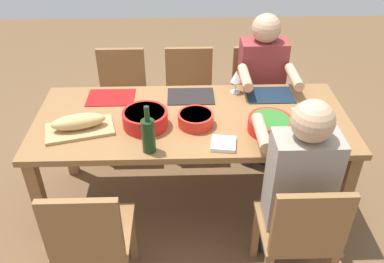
{
  "coord_description": "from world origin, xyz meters",
  "views": [
    {
      "loc": [
        -0.07,
        -2.17,
        2.14
      ],
      "look_at": [
        0.0,
        0.0,
        0.63
      ],
      "focal_mm": 37.99,
      "sensor_mm": 36.0,
      "label": 1
    }
  ],
  "objects_px": {
    "chair_far_right": "(255,94)",
    "chair_far_center": "(189,95)",
    "chair_near_left": "(91,238)",
    "bread_loaf": "(78,122)",
    "serving_bowl_greens": "(270,124)",
    "napkin_stack": "(223,144)",
    "diner_near_right": "(298,179)",
    "serving_bowl_salad": "(145,118)",
    "diner_far_right": "(262,81)",
    "dining_table": "(192,128)",
    "serving_bowl_fruit": "(196,119)",
    "chair_far_left": "(122,96)",
    "wine_glass": "(236,77)",
    "chair_near_right": "(300,233)",
    "cutting_board": "(80,129)",
    "beer_bottle": "(314,125)",
    "wine_bottle": "(148,135)"
  },
  "relations": [
    {
      "from": "cutting_board",
      "to": "wine_glass",
      "type": "distance_m",
      "value": 1.1
    },
    {
      "from": "cutting_board",
      "to": "wine_glass",
      "type": "height_order",
      "value": "wine_glass"
    },
    {
      "from": "chair_far_center",
      "to": "bread_loaf",
      "type": "xyz_separation_m",
      "value": [
        -0.68,
        -0.87,
        0.32
      ]
    },
    {
      "from": "cutting_board",
      "to": "bread_loaf",
      "type": "relative_size",
      "value": 1.25
    },
    {
      "from": "serving_bowl_fruit",
      "to": "chair_far_center",
      "type": "bearing_deg",
      "value": 91.38
    },
    {
      "from": "chair_near_right",
      "to": "chair_far_left",
      "type": "xyz_separation_m",
      "value": [
        -1.1,
        1.49,
        0.0
      ]
    },
    {
      "from": "diner_near_right",
      "to": "chair_near_left",
      "type": "xyz_separation_m",
      "value": [
        -1.1,
        -0.18,
        -0.21
      ]
    },
    {
      "from": "dining_table",
      "to": "diner_near_right",
      "type": "bearing_deg",
      "value": -45.59
    },
    {
      "from": "cutting_board",
      "to": "serving_bowl_fruit",
      "type": "bearing_deg",
      "value": 3.55
    },
    {
      "from": "serving_bowl_greens",
      "to": "chair_far_right",
      "type": "bearing_deg",
      "value": 84.56
    },
    {
      "from": "chair_far_center",
      "to": "serving_bowl_fruit",
      "type": "relative_size",
      "value": 3.87
    },
    {
      "from": "beer_bottle",
      "to": "wine_glass",
      "type": "bearing_deg",
      "value": 122.48
    },
    {
      "from": "chair_far_center",
      "to": "serving_bowl_greens",
      "type": "xyz_separation_m",
      "value": [
        0.46,
        -0.91,
        0.31
      ]
    },
    {
      "from": "diner_far_right",
      "to": "napkin_stack",
      "type": "bearing_deg",
      "value": -113.52
    },
    {
      "from": "chair_far_left",
      "to": "wine_glass",
      "type": "bearing_deg",
      "value": -26.38
    },
    {
      "from": "chair_far_center",
      "to": "serving_bowl_salad",
      "type": "bearing_deg",
      "value": -109.11
    },
    {
      "from": "diner_far_right",
      "to": "bread_loaf",
      "type": "bearing_deg",
      "value": -150.79
    },
    {
      "from": "serving_bowl_greens",
      "to": "napkin_stack",
      "type": "bearing_deg",
      "value": -154.0
    },
    {
      "from": "diner_far_right",
      "to": "wine_glass",
      "type": "relative_size",
      "value": 7.23
    },
    {
      "from": "diner_near_right",
      "to": "wine_glass",
      "type": "distance_m",
      "value": 0.92
    },
    {
      "from": "chair_far_center",
      "to": "serving_bowl_greens",
      "type": "distance_m",
      "value": 1.06
    },
    {
      "from": "chair_near_left",
      "to": "bread_loaf",
      "type": "relative_size",
      "value": 2.66
    },
    {
      "from": "serving_bowl_greens",
      "to": "chair_far_center",
      "type": "bearing_deg",
      "value": 116.96
    },
    {
      "from": "dining_table",
      "to": "chair_near_left",
      "type": "relative_size",
      "value": 2.35
    },
    {
      "from": "serving_bowl_fruit",
      "to": "chair_far_right",
      "type": "bearing_deg",
      "value": 57.48
    },
    {
      "from": "chair_far_right",
      "to": "serving_bowl_fruit",
      "type": "distance_m",
      "value": 1.03
    },
    {
      "from": "diner_near_right",
      "to": "beer_bottle",
      "type": "distance_m",
      "value": 0.35
    },
    {
      "from": "cutting_board",
      "to": "serving_bowl_greens",
      "type": "bearing_deg",
      "value": -1.77
    },
    {
      "from": "chair_far_center",
      "to": "chair_near_left",
      "type": "xyz_separation_m",
      "value": [
        -0.55,
        -1.49,
        0.0
      ]
    },
    {
      "from": "chair_far_left",
      "to": "beer_bottle",
      "type": "relative_size",
      "value": 3.86
    },
    {
      "from": "chair_near_right",
      "to": "wine_glass",
      "type": "height_order",
      "value": "wine_glass"
    },
    {
      "from": "serving_bowl_greens",
      "to": "bread_loaf",
      "type": "relative_size",
      "value": 0.82
    },
    {
      "from": "diner_near_right",
      "to": "serving_bowl_salad",
      "type": "distance_m",
      "value": 0.97
    },
    {
      "from": "bread_loaf",
      "to": "napkin_stack",
      "type": "relative_size",
      "value": 2.29
    },
    {
      "from": "serving_bowl_fruit",
      "to": "serving_bowl_salad",
      "type": "bearing_deg",
      "value": -179.37
    },
    {
      "from": "diner_far_right",
      "to": "serving_bowl_greens",
      "type": "xyz_separation_m",
      "value": [
        -0.09,
        -0.72,
        0.09
      ]
    },
    {
      "from": "chair_near_left",
      "to": "napkin_stack",
      "type": "distance_m",
      "value": 0.88
    },
    {
      "from": "cutting_board",
      "to": "napkin_stack",
      "type": "distance_m",
      "value": 0.87
    },
    {
      "from": "cutting_board",
      "to": "beer_bottle",
      "type": "xyz_separation_m",
      "value": [
        1.37,
        -0.15,
        0.1
      ]
    },
    {
      "from": "chair_far_right",
      "to": "serving_bowl_fruit",
      "type": "bearing_deg",
      "value": -122.52
    },
    {
      "from": "chair_far_left",
      "to": "serving_bowl_greens",
      "type": "relative_size",
      "value": 3.23
    },
    {
      "from": "serving_bowl_fruit",
      "to": "wine_bottle",
      "type": "distance_m",
      "value": 0.38
    },
    {
      "from": "cutting_board",
      "to": "wine_bottle",
      "type": "height_order",
      "value": "wine_bottle"
    },
    {
      "from": "diner_near_right",
      "to": "chair_near_left",
      "type": "distance_m",
      "value": 1.13
    },
    {
      "from": "chair_near_right",
      "to": "wine_bottle",
      "type": "xyz_separation_m",
      "value": [
        -0.8,
        0.4,
        0.37
      ]
    },
    {
      "from": "diner_near_right",
      "to": "serving_bowl_salad",
      "type": "height_order",
      "value": "diner_near_right"
    },
    {
      "from": "serving_bowl_fruit",
      "to": "diner_near_right",
      "type": "bearing_deg",
      "value": -41.9
    },
    {
      "from": "chair_far_right",
      "to": "chair_far_center",
      "type": "relative_size",
      "value": 1.0
    },
    {
      "from": "serving_bowl_salad",
      "to": "serving_bowl_fruit",
      "type": "relative_size",
      "value": 1.26
    },
    {
      "from": "diner_far_right",
      "to": "serving_bowl_greens",
      "type": "distance_m",
      "value": 0.73
    }
  ]
}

